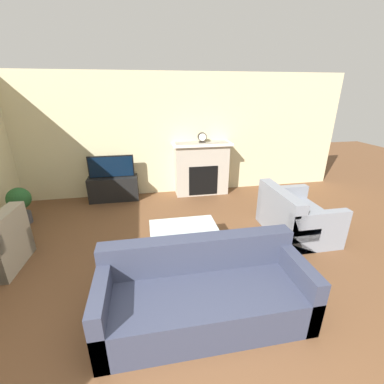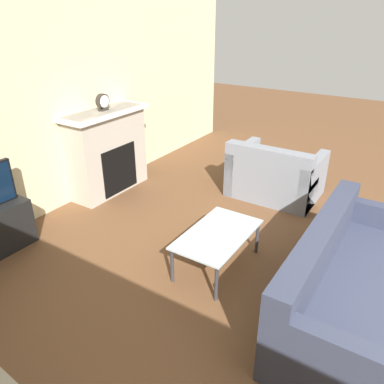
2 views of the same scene
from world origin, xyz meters
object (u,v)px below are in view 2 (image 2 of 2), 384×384
object	(u,v)px
couch_loveseat	(275,177)
mantel_clock	(103,102)
coffee_table	(218,237)
couch_sectional	(347,286)

from	to	relation	value
couch_loveseat	mantel_clock	size ratio (longest dim) A/B	5.31
couch_loveseat	coffee_table	world-z (taller)	couch_loveseat
mantel_clock	couch_loveseat	bearing A→B (deg)	-61.59
couch_sectional	coffee_table	distance (m)	1.29
couch_loveseat	mantel_clock	distance (m)	2.65
mantel_clock	couch_sectional	bearing A→B (deg)	-102.12
coffee_table	mantel_clock	xyz separation A→B (m)	(0.79, 2.28, 0.97)
couch_sectional	couch_loveseat	xyz separation A→B (m)	(1.92, 1.43, 0.00)
couch_sectional	mantel_clock	xyz separation A→B (m)	(0.77, 3.57, 1.05)
couch_loveseat	couch_sectional	bearing A→B (deg)	126.57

